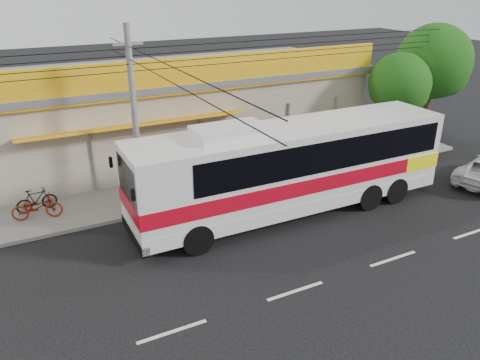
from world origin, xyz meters
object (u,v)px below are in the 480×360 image
object	(u,v)px
motorbike_red	(37,207)
coach_bus	(297,162)
tree_far	(401,86)
motorbike_dark	(36,200)
utility_pole	(129,59)
tree_near	(436,64)

from	to	relation	value
motorbike_red	coach_bus	bearing A→B (deg)	-100.50
motorbike_red	tree_far	size ratio (longest dim) A/B	0.35
coach_bus	tree_far	xyz separation A→B (m)	(8.92, 3.69, 1.48)
coach_bus	motorbike_dark	size ratio (longest dim) A/B	8.24
motorbike_red	motorbike_dark	world-z (taller)	motorbike_red
motorbike_dark	utility_pole	bearing A→B (deg)	-113.32
motorbike_dark	tree_near	size ratio (longest dim) A/B	0.24
tree_near	tree_far	bearing A→B (deg)	-175.72
motorbike_dark	tree_far	xyz separation A→B (m)	(18.42, -0.82, 3.02)
motorbike_dark	coach_bus	bearing A→B (deg)	-121.92
coach_bus	motorbike_red	world-z (taller)	coach_bus
utility_pole	tree_near	world-z (taller)	utility_pole
utility_pole	tree_near	xyz separation A→B (m)	(16.93, 0.58, -1.56)
coach_bus	tree_far	distance (m)	9.76
motorbike_red	motorbike_dark	bearing A→B (deg)	7.00
coach_bus	motorbike_dark	bearing A→B (deg)	154.84
motorbike_red	tree_near	distance (m)	21.36
coach_bus	motorbike_red	bearing A→B (deg)	158.70
motorbike_red	motorbike_dark	distance (m)	0.74
coach_bus	motorbike_dark	distance (m)	10.63
motorbike_red	tree_near	world-z (taller)	tree_near
tree_near	utility_pole	bearing A→B (deg)	-178.05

